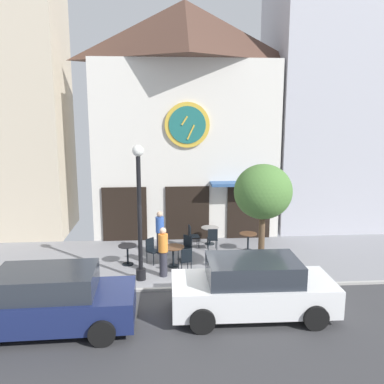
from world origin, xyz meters
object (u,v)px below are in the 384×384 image
(street_lamp, at_px, (139,213))
(cafe_table_near_curb, at_px, (248,239))
(street_tree, at_px, (263,193))
(pedestrian_blue, at_px, (160,232))
(cafe_chair_left_end, at_px, (192,234))
(cafe_table_near_door, at_px, (128,251))
(pedestrian_orange, at_px, (163,251))
(cafe_table_rightmost, at_px, (210,232))
(cafe_chair_corner, at_px, (212,238))
(parked_car_navy, at_px, (47,301))
(parked_car_white, at_px, (253,287))
(cafe_chair_near_tree, at_px, (152,249))
(cafe_table_leftmost, at_px, (173,252))
(cafe_chair_under_awning, at_px, (186,259))
(cafe_chair_right_end, at_px, (186,246))

(street_lamp, bearing_deg, cafe_table_near_curb, 31.93)
(street_tree, bearing_deg, pedestrian_blue, 138.77)
(street_tree, relative_size, cafe_chair_left_end, 4.22)
(cafe_table_near_door, bearing_deg, pedestrian_orange, -42.42)
(street_tree, relative_size, cafe_table_rightmost, 5.25)
(street_tree, bearing_deg, pedestrian_orange, 169.51)
(cafe_chair_corner, bearing_deg, parked_car_navy, -130.58)
(cafe_table_near_curb, bearing_deg, cafe_chair_corner, 174.07)
(pedestrian_orange, bearing_deg, parked_car_white, -50.04)
(cafe_chair_near_tree, bearing_deg, cafe_table_leftmost, -29.03)
(cafe_table_leftmost, height_order, cafe_table_rightmost, cafe_table_leftmost)
(pedestrian_blue, bearing_deg, cafe_chair_near_tree, -106.88)
(cafe_chair_corner, bearing_deg, cafe_chair_near_tree, -153.75)
(cafe_table_leftmost, bearing_deg, parked_car_navy, -128.56)
(cafe_chair_corner, relative_size, parked_car_navy, 0.21)
(cafe_table_near_door, height_order, cafe_table_leftmost, cafe_table_leftmost)
(cafe_table_rightmost, distance_m, pedestrian_blue, 2.31)
(cafe_table_rightmost, relative_size, cafe_table_near_curb, 1.01)
(pedestrian_orange, bearing_deg, cafe_chair_left_end, 68.33)
(cafe_table_near_door, relative_size, cafe_table_near_curb, 1.00)
(street_lamp, relative_size, parked_car_white, 1.01)
(cafe_chair_under_awning, distance_m, parked_car_navy, 4.95)
(cafe_table_rightmost, bearing_deg, pedestrian_blue, -154.10)
(cafe_table_near_door, distance_m, cafe_table_rightmost, 3.83)
(cafe_chair_corner, bearing_deg, cafe_chair_right_end, -140.53)
(cafe_chair_corner, distance_m, pedestrian_blue, 2.09)
(street_tree, height_order, parked_car_white, street_tree)
(street_tree, relative_size, cafe_chair_under_awning, 4.22)
(cafe_table_near_door, relative_size, cafe_chair_near_tree, 0.80)
(cafe_table_rightmost, relative_size, pedestrian_blue, 0.43)
(cafe_chair_left_end, relative_size, cafe_chair_right_end, 1.00)
(cafe_table_rightmost, bearing_deg, cafe_chair_near_tree, -139.95)
(cafe_table_near_door, xyz_separation_m, cafe_table_near_curb, (4.60, 1.14, 0.01))
(cafe_chair_under_awning, relative_size, cafe_chair_near_tree, 1.00)
(cafe_table_near_curb, distance_m, parked_car_navy, 8.32)
(pedestrian_blue, bearing_deg, street_tree, -41.23)
(cafe_table_leftmost, distance_m, parked_car_white, 4.20)
(cafe_table_rightmost, xyz_separation_m, parked_car_navy, (-4.84, -6.47, 0.24))
(street_tree, xyz_separation_m, pedestrian_orange, (-3.13, 0.58, -2.03))
(pedestrian_blue, bearing_deg, cafe_chair_corner, 5.08)
(cafe_table_near_curb, xyz_separation_m, parked_car_white, (-0.98, -5.11, 0.26))
(cafe_table_leftmost, xyz_separation_m, parked_car_navy, (-3.25, -4.07, 0.22))
(cafe_table_rightmost, bearing_deg, cafe_table_near_curb, -34.48)
(parked_car_navy, bearing_deg, street_tree, 23.57)
(cafe_table_leftmost, distance_m, cafe_chair_left_end, 2.25)
(cafe_chair_near_tree, xyz_separation_m, cafe_chair_right_end, (1.26, 0.26, 0.00))
(parked_car_navy, bearing_deg, cafe_chair_corner, 49.42)
(cafe_chair_near_tree, height_order, parked_car_navy, parked_car_navy)
(pedestrian_orange, relative_size, parked_car_navy, 0.38)
(pedestrian_blue, relative_size, parked_car_navy, 0.38)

